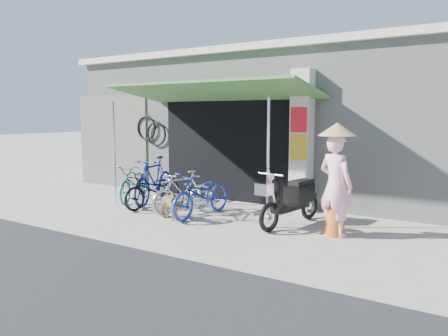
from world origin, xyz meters
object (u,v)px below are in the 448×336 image
Objects in this scene: bike_teal at (135,183)px; moped at (292,200)px; nun at (336,181)px; bike_silver at (183,192)px; bike_blue at (154,180)px; bike_navy at (202,194)px; street_dog at (168,205)px; bike_black at (154,189)px.

moped is at bearing -24.04° from bike_teal.
nun is at bearing -26.74° from bike_teal.
nun is at bearing 18.34° from bike_silver.
bike_silver is (1.82, -0.45, 0.01)m from bike_teal.
bike_blue is 1.76m from bike_navy.
bike_navy is at bearing -33.84° from bike_teal.
bike_navy is 2.50× the size of street_dog.
street_dog is 3.25m from nun.
bike_teal reaches higher than street_dog.
bike_blue is 0.46m from bike_black.
bike_black is (0.29, -0.34, -0.13)m from bike_blue.
bike_teal is 0.65m from bike_blue.
bike_blue is 1.22× the size of bike_silver.
bike_silver reaches higher than street_dog.
nun reaches higher than bike_silver.
nun reaches higher than bike_teal.
moped is (4.13, -0.15, 0.04)m from bike_teal.
bike_navy is at bearing 2.99° from bike_black.
bike_blue reaches higher than street_dog.
nun reaches higher than moped.
bike_teal is at bearing -176.26° from bike_silver.
bike_black is at bearing 177.54° from bike_navy.
bike_blue is 1.68m from street_dog.
bike_navy is 2.75m from nun.
bike_blue reaches higher than bike_navy.
bike_navy reaches higher than bike_black.
bike_black is at bearing -43.24° from bike_teal.
bike_blue is 4.44m from nun.
bike_black is 1.06× the size of bike_silver.
bike_silver is 2.34m from moped.
bike_silver is 0.52m from bike_navy.
nun is at bearing 7.43° from bike_black.
bike_black is at bearing -165.70° from moped.
bike_silver is 0.82× the size of moped.
street_dog is at bearing -52.91° from bike_blue.
nun is (3.22, 0.03, 0.49)m from bike_silver.
bike_blue is 0.94× the size of nun.
bike_silver reaches higher than bike_teal.
moped is 1.05m from nun.
bike_teal is 0.99m from bike_black.
bike_navy is at bearing -28.85° from bike_blue.
bike_silver is at bearing 20.43° from nun.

